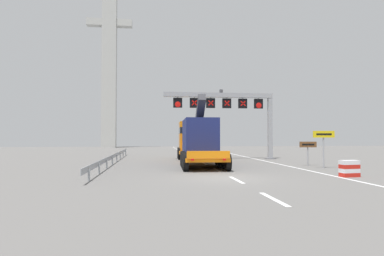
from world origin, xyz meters
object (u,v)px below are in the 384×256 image
at_px(tourist_info_sign_brown, 308,148).
at_px(bridge_pylon_distant, 109,45).
at_px(heavy_haul_truck_orange, 196,139).
at_px(exit_sign_yellow, 324,140).
at_px(overhead_lane_gantry, 232,106).
at_px(crash_barrier_striped, 349,169).

xyz_separation_m(tourist_info_sign_brown, bridge_pylon_distant, (-20.44, 43.38, 19.36)).
bearing_deg(bridge_pylon_distant, heavy_haul_truck_orange, -72.28).
bearing_deg(exit_sign_yellow, overhead_lane_gantry, 113.75).
xyz_separation_m(heavy_haul_truck_orange, crash_barrier_striped, (6.95, -11.14, -1.54)).
distance_m(exit_sign_yellow, crash_barrier_striped, 5.20).
bearing_deg(crash_barrier_striped, exit_sign_yellow, 76.07).
bearing_deg(tourist_info_sign_brown, crash_barrier_striped, -98.52).
distance_m(overhead_lane_gantry, exit_sign_yellow, 10.95).
relative_size(overhead_lane_gantry, exit_sign_yellow, 4.23).
relative_size(exit_sign_yellow, bridge_pylon_distant, 0.06).
height_order(exit_sign_yellow, bridge_pylon_distant, bridge_pylon_distant).
relative_size(overhead_lane_gantry, bridge_pylon_distant, 0.27).
height_order(heavy_haul_truck_orange, bridge_pylon_distant, bridge_pylon_distant).
height_order(overhead_lane_gantry, exit_sign_yellow, overhead_lane_gantry).
bearing_deg(heavy_haul_truck_orange, tourist_info_sign_brown, -28.60).
relative_size(exit_sign_yellow, tourist_info_sign_brown, 1.43).
relative_size(overhead_lane_gantry, heavy_haul_truck_orange, 0.78).
height_order(heavy_haul_truck_orange, crash_barrier_striped, heavy_haul_truck_orange).
bearing_deg(heavy_haul_truck_orange, bridge_pylon_distant, 107.72).
bearing_deg(bridge_pylon_distant, crash_barrier_striped, -68.84).
relative_size(overhead_lane_gantry, crash_barrier_striped, 10.46).
relative_size(exit_sign_yellow, crash_barrier_striped, 2.47).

